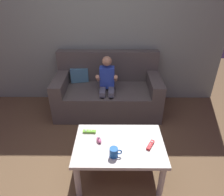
# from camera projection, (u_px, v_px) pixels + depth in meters

# --- Properties ---
(ground_plane) EXTENTS (8.05, 8.05, 0.00)m
(ground_plane) POSITION_uv_depth(u_px,v_px,m) (91.00, 188.00, 2.16)
(ground_plane) COLOR brown
(wall_back) EXTENTS (4.03, 0.05, 2.50)m
(wall_back) POSITION_uv_depth(u_px,v_px,m) (98.00, 26.00, 3.18)
(wall_back) COLOR gray
(wall_back) RESTS_ON ground
(couch) EXTENTS (1.62, 0.80, 0.90)m
(couch) POSITION_uv_depth(u_px,v_px,m) (107.00, 92.00, 3.32)
(couch) COLOR #56514C
(couch) RESTS_ON ground
(person_seated_on_couch) EXTENTS (0.31, 0.38, 0.94)m
(person_seated_on_couch) POSITION_uv_depth(u_px,v_px,m) (107.00, 84.00, 3.05)
(person_seated_on_couch) COLOR slate
(person_seated_on_couch) RESTS_ON ground
(coffee_table) EXTENTS (0.90, 0.61, 0.46)m
(coffee_table) POSITION_uv_depth(u_px,v_px,m) (119.00, 149.00, 2.11)
(coffee_table) COLOR beige
(coffee_table) RESTS_ON ground
(game_remote_red_near_edge) EXTENTS (0.10, 0.14, 0.03)m
(game_remote_red_near_edge) POSITION_uv_depth(u_px,v_px,m) (150.00, 145.00, 2.04)
(game_remote_red_near_edge) COLOR red
(game_remote_red_near_edge) RESTS_ON coffee_table
(nunchuk_pink) EXTENTS (0.07, 0.10, 0.05)m
(nunchuk_pink) POSITION_uv_depth(u_px,v_px,m) (99.00, 140.00, 2.09)
(nunchuk_pink) COLOR pink
(nunchuk_pink) RESTS_ON coffee_table
(game_remote_lime_far_corner) EXTENTS (0.14, 0.04, 0.03)m
(game_remote_lime_far_corner) POSITION_uv_depth(u_px,v_px,m) (89.00, 132.00, 2.22)
(game_remote_lime_far_corner) COLOR #72C638
(game_remote_lime_far_corner) RESTS_ON coffee_table
(coffee_mug) EXTENTS (0.12, 0.08, 0.09)m
(coffee_mug) POSITION_uv_depth(u_px,v_px,m) (114.00, 152.00, 1.91)
(coffee_mug) COLOR #1959B2
(coffee_mug) RESTS_ON coffee_table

